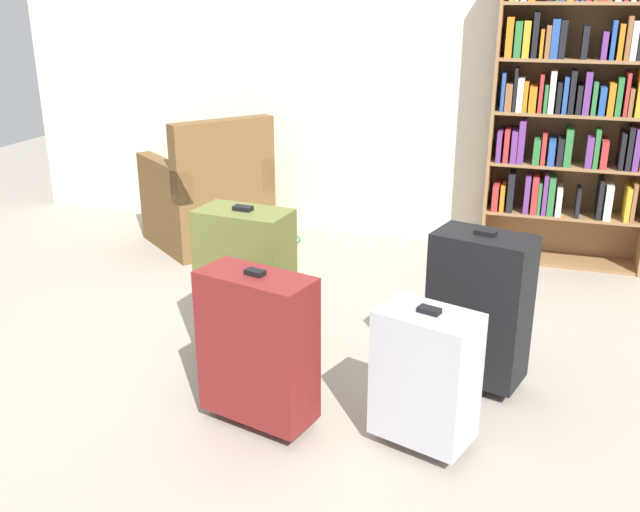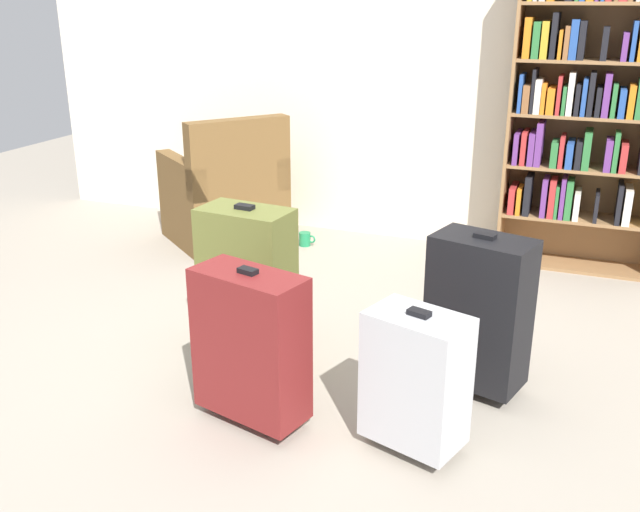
{
  "view_description": "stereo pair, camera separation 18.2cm",
  "coord_description": "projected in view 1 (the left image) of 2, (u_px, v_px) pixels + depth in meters",
  "views": [
    {
      "loc": [
        1.08,
        -2.63,
        1.64
      ],
      "look_at": [
        0.19,
        0.19,
        0.55
      ],
      "focal_mm": 39.9,
      "sensor_mm": 36.0,
      "label": 1
    },
    {
      "loc": [
        1.25,
        -2.57,
        1.64
      ],
      "look_at": [
        0.19,
        0.19,
        0.55
      ],
      "focal_mm": 39.9,
      "sensor_mm": 36.0,
      "label": 2
    }
  ],
  "objects": [
    {
      "name": "suitcase_dark_red",
      "position": [
        258.0,
        346.0,
        2.78
      ],
      "size": [
        0.49,
        0.32,
        0.67
      ],
      "color": "maroon",
      "rests_on": "ground"
    },
    {
      "name": "ground_plane",
      "position": [
        268.0,
        379.0,
        3.23
      ],
      "size": [
        9.74,
        9.74,
        0.0
      ],
      "primitive_type": "plane",
      "color": "#9E9384"
    },
    {
      "name": "armchair",
      "position": [
        209.0,
        200.0,
        4.9
      ],
      "size": [
        0.98,
        0.98,
        0.9
      ],
      "color": "brown",
      "rests_on": "ground"
    },
    {
      "name": "suitcase_silver",
      "position": [
        425.0,
        375.0,
        2.65
      ],
      "size": [
        0.41,
        0.33,
        0.58
      ],
      "color": "#B7BABF",
      "rests_on": "ground"
    },
    {
      "name": "back_wall",
      "position": [
        385.0,
        49.0,
        4.77
      ],
      "size": [
        5.56,
        0.1,
        2.6
      ],
      "primitive_type": "cube",
      "color": "beige",
      "rests_on": "ground"
    },
    {
      "name": "mug",
      "position": [
        290.0,
        239.0,
        4.93
      ],
      "size": [
        0.12,
        0.08,
        0.1
      ],
      "color": "#1E7F4C",
      "rests_on": "ground"
    },
    {
      "name": "suitcase_olive",
      "position": [
        246.0,
        282.0,
        3.29
      ],
      "size": [
        0.44,
        0.28,
        0.76
      ],
      "color": "brown",
      "rests_on": "ground"
    },
    {
      "name": "suitcase_black",
      "position": [
        479.0,
        307.0,
        3.07
      ],
      "size": [
        0.46,
        0.34,
        0.72
      ],
      "color": "black",
      "rests_on": "ground"
    },
    {
      "name": "bookshelf",
      "position": [
        575.0,
        99.0,
        4.31
      ],
      "size": [
        0.98,
        0.3,
        1.91
      ],
      "color": "olive",
      "rests_on": "ground"
    }
  ]
}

